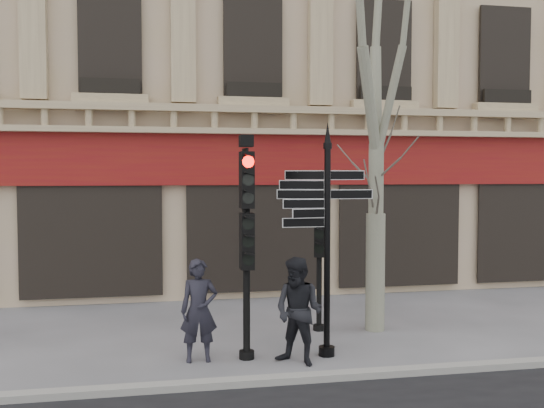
% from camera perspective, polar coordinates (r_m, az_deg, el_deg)
% --- Properties ---
extents(ground, '(80.00, 80.00, 0.00)m').
position_cam_1_polar(ground, '(11.20, 2.31, -13.99)').
color(ground, '#5A5A5E').
rests_on(ground, ground).
extents(kerb, '(80.00, 0.25, 0.12)m').
position_cam_1_polar(kerb, '(9.89, 4.24, -15.96)').
color(kerb, gray).
rests_on(kerb, ground).
extents(building, '(28.00, 15.52, 18.00)m').
position_cam_1_polar(building, '(23.74, -4.86, 16.93)').
color(building, tan).
rests_on(building, ground).
extents(fingerpost, '(2.02, 2.02, 4.15)m').
position_cam_1_polar(fingerpost, '(10.71, 5.23, 0.40)').
color(fingerpost, black).
rests_on(fingerpost, ground).
extents(traffic_signal_main, '(0.44, 0.32, 3.91)m').
position_cam_1_polar(traffic_signal_main, '(10.51, -2.43, -1.36)').
color(traffic_signal_main, black).
rests_on(traffic_signal_main, ground).
extents(traffic_signal_secondary, '(0.49, 0.42, 2.49)m').
position_cam_1_polar(traffic_signal_secondary, '(12.51, 4.47, -4.05)').
color(traffic_signal_secondary, black).
rests_on(traffic_signal_secondary, ground).
extents(plane_tree, '(3.53, 3.53, 9.36)m').
position_cam_1_polar(plane_tree, '(13.02, 9.91, 17.65)').
color(plane_tree, gray).
rests_on(plane_tree, ground).
extents(pedestrian_a, '(0.65, 0.43, 1.78)m').
position_cam_1_polar(pedestrian_a, '(10.68, -6.88, -9.91)').
color(pedestrian_a, black).
rests_on(pedestrian_a, ground).
extents(pedestrian_b, '(1.13, 1.11, 1.83)m').
position_cam_1_polar(pedestrian_b, '(10.44, 2.53, -10.04)').
color(pedestrian_b, black).
rests_on(pedestrian_b, ground).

